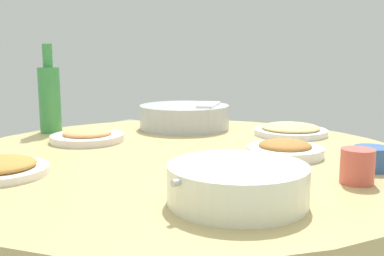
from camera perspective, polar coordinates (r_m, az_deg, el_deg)
name	(u,v)px	position (r m, az deg, el deg)	size (l,w,h in m)	color
round_dining_table	(182,207)	(1.18, -1.28, -10.16)	(1.21, 1.21, 0.73)	#99999E
rice_bowl	(185,116)	(1.53, -0.96, 1.54)	(0.31, 0.31, 0.09)	#B2B5BA
soup_bowl	(237,185)	(0.77, 5.87, -7.27)	(0.24, 0.26, 0.07)	white
dish_shrimp	(87,136)	(1.33, -13.33, -1.00)	(0.21, 0.21, 0.04)	silver
dish_stirfry	(285,149)	(1.13, 11.88, -2.69)	(0.19, 0.19, 0.04)	white
dish_noodles	(290,130)	(1.44, 12.57, -0.22)	(0.23, 0.23, 0.04)	white
green_bottle	(50,97)	(1.51, -17.87, 3.80)	(0.07, 0.07, 0.29)	#388842
tea_cup_near	(372,158)	(1.05, 22.14, -3.66)	(0.08, 0.08, 0.05)	#31599C
tea_cup_side	(357,166)	(0.93, 20.52, -4.63)	(0.07, 0.07, 0.07)	#CE5447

